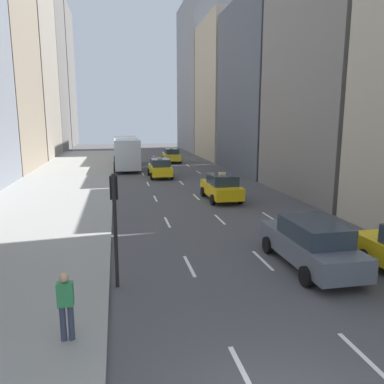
{
  "coord_description": "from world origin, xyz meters",
  "views": [
    {
      "loc": [
        -2.61,
        -4.5,
        5.17
      ],
      "look_at": [
        1.15,
        14.26,
        1.49
      ],
      "focal_mm": 35.0,
      "sensor_mm": 36.0,
      "label": 1
    }
  ],
  "objects_px": {
    "city_bus": "(126,151)",
    "taxi_lead": "(221,187)",
    "taxi_third": "(171,155)",
    "traffic_light_pole": "(115,212)",
    "taxi_second": "(160,168)",
    "sedan_black_near": "(310,243)",
    "pedestrian_near_curb": "(66,303)"
  },
  "relations": [
    {
      "from": "sedan_black_near",
      "to": "traffic_light_pole",
      "type": "distance_m",
      "value": 6.92
    },
    {
      "from": "taxi_third",
      "to": "traffic_light_pole",
      "type": "xyz_separation_m",
      "value": [
        -6.75,
        -34.63,
        1.53
      ]
    },
    {
      "from": "taxi_lead",
      "to": "city_bus",
      "type": "xyz_separation_m",
      "value": [
        -5.61,
        18.7,
        0.91
      ]
    },
    {
      "from": "taxi_lead",
      "to": "traffic_light_pole",
      "type": "distance_m",
      "value": 13.71
    },
    {
      "from": "taxi_second",
      "to": "taxi_third",
      "type": "relative_size",
      "value": 1.0
    },
    {
      "from": "pedestrian_near_curb",
      "to": "traffic_light_pole",
      "type": "bearing_deg",
      "value": 69.71
    },
    {
      "from": "taxi_third",
      "to": "traffic_light_pole",
      "type": "bearing_deg",
      "value": -101.03
    },
    {
      "from": "taxi_lead",
      "to": "taxi_third",
      "type": "bearing_deg",
      "value": 90.0
    },
    {
      "from": "pedestrian_near_curb",
      "to": "taxi_lead",
      "type": "bearing_deg",
      "value": 62.11
    },
    {
      "from": "sedan_black_near",
      "to": "city_bus",
      "type": "relative_size",
      "value": 0.43
    },
    {
      "from": "taxi_third",
      "to": "city_bus",
      "type": "xyz_separation_m",
      "value": [
        -5.61,
        -4.1,
        0.91
      ]
    },
    {
      "from": "city_bus",
      "to": "traffic_light_pole",
      "type": "distance_m",
      "value": 30.56
    },
    {
      "from": "taxi_lead",
      "to": "pedestrian_near_curb",
      "type": "relative_size",
      "value": 2.67
    },
    {
      "from": "city_bus",
      "to": "taxi_third",
      "type": "bearing_deg",
      "value": 36.13
    },
    {
      "from": "traffic_light_pole",
      "to": "taxi_second",
      "type": "bearing_deg",
      "value": 80.04
    },
    {
      "from": "sedan_black_near",
      "to": "city_bus",
      "type": "xyz_separation_m",
      "value": [
        -5.61,
        30.29,
        0.9
      ]
    },
    {
      "from": "pedestrian_near_curb",
      "to": "traffic_light_pole",
      "type": "relative_size",
      "value": 0.46
    },
    {
      "from": "taxi_third",
      "to": "city_bus",
      "type": "bearing_deg",
      "value": -143.87
    },
    {
      "from": "taxi_third",
      "to": "traffic_light_pole",
      "type": "distance_m",
      "value": 35.31
    },
    {
      "from": "city_bus",
      "to": "pedestrian_near_curb",
      "type": "distance_m",
      "value": 33.68
    },
    {
      "from": "taxi_lead",
      "to": "pedestrian_near_curb",
      "type": "distance_m",
      "value": 16.86
    },
    {
      "from": "city_bus",
      "to": "taxi_lead",
      "type": "bearing_deg",
      "value": -73.29
    },
    {
      "from": "taxi_second",
      "to": "traffic_light_pole",
      "type": "relative_size",
      "value": 1.22
    },
    {
      "from": "city_bus",
      "to": "pedestrian_near_curb",
      "type": "bearing_deg",
      "value": -93.87
    },
    {
      "from": "pedestrian_near_curb",
      "to": "traffic_light_pole",
      "type": "xyz_separation_m",
      "value": [
        1.14,
        3.07,
        1.34
      ]
    },
    {
      "from": "taxi_second",
      "to": "pedestrian_near_curb",
      "type": "height_order",
      "value": "taxi_second"
    },
    {
      "from": "taxi_third",
      "to": "sedan_black_near",
      "type": "xyz_separation_m",
      "value": [
        0.0,
        -34.39,
        0.0
      ]
    },
    {
      "from": "city_bus",
      "to": "sedan_black_near",
      "type": "bearing_deg",
      "value": -79.5
    },
    {
      "from": "taxi_lead",
      "to": "pedestrian_near_curb",
      "type": "height_order",
      "value": "taxi_lead"
    },
    {
      "from": "traffic_light_pole",
      "to": "taxi_third",
      "type": "bearing_deg",
      "value": 78.97
    },
    {
      "from": "taxi_second",
      "to": "pedestrian_near_curb",
      "type": "relative_size",
      "value": 2.67
    },
    {
      "from": "taxi_lead",
      "to": "sedan_black_near",
      "type": "relative_size",
      "value": 0.88
    }
  ]
}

